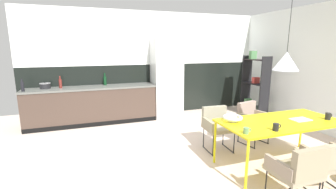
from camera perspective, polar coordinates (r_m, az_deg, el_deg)
name	(u,v)px	position (r m, az deg, el deg)	size (l,w,h in m)	color
ground_plane	(203,165)	(3.87, 8.54, -16.61)	(8.27, 8.27, 0.00)	beige
back_wall_splashback_dark	(151,89)	(6.41, -4.13, 1.31)	(6.36, 0.12, 1.36)	black
back_wall_panel_upper	(150,38)	(6.32, -4.31, 13.56)	(6.36, 0.12, 1.36)	white
kitchen_counter	(93,105)	(5.90, -17.84, -2.46)	(3.00, 0.63, 0.89)	#3F3129
refrigerator_column	(167,78)	(6.12, -0.35, 3.99)	(0.74, 0.60, 2.03)	silver
dining_table	(281,123)	(3.95, 25.91, -6.37)	(1.87, 0.87, 0.72)	yellow
armchair_by_stool	(217,122)	(4.28, 11.93, -6.65)	(0.51, 0.49, 0.76)	gray
armchair_corner_seat	(333,159)	(3.57, 35.25, -12.77)	(0.56, 0.55, 0.72)	gray
armchair_near_window	(251,117)	(4.76, 19.70, -5.12)	(0.57, 0.57, 0.77)	gray
armchair_head_of_table	(300,168)	(3.11, 29.48, -15.35)	(0.50, 0.48, 0.77)	gray
fruit_bowl	(233,118)	(3.63, 15.52, -5.53)	(0.29, 0.29, 0.09)	silver
open_book	(301,119)	(4.12, 29.66, -5.33)	(0.29, 0.19, 0.02)	white
mug_short_terracotta	(328,116)	(4.35, 34.53, -4.40)	(0.13, 0.08, 0.11)	black
mug_glass_clear	(276,127)	(3.44, 24.89, -7.22)	(0.12, 0.08, 0.10)	black
mug_wide_latte	(246,131)	(3.19, 18.60, -8.37)	(0.11, 0.07, 0.08)	#5B8456
cooking_pot	(45,86)	(5.98, -27.83, 1.90)	(0.23, 0.23, 0.15)	black
bottle_oil_tall	(105,80)	(5.97, -15.16, 3.38)	(0.07, 0.07, 0.30)	#0F3319
bottle_spice_small	(60,83)	(5.88, -24.81, 2.52)	(0.07, 0.07, 0.28)	maroon
bottle_vinegar_dark	(22,86)	(5.82, -32.03, 1.75)	(0.06, 0.06, 0.27)	black
open_shelf_unit	(255,84)	(6.59, 20.40, 2.48)	(0.30, 0.77, 1.72)	black
pendant_lamp_over_table_near	(286,61)	(3.80, 26.93, 7.27)	(0.36, 0.36, 1.19)	black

